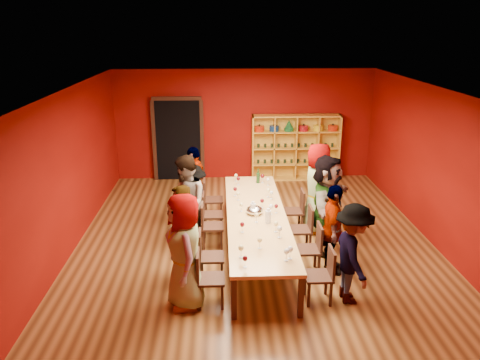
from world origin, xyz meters
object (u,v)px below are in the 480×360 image
tasting_table (256,217)px  person_left_2 (186,203)px  person_left_3 (193,201)px  person_left_4 (195,183)px  chair_person_right_2 (304,226)px  chair_person_left_4 (210,197)px  chair_person_right_0 (324,272)px  chair_person_right_1 (313,246)px  chair_person_left_1 (207,254)px  chair_person_left_0 (206,275)px  spittoon_bowl (255,210)px  person_left_0 (185,251)px  person_left_1 (180,235)px  chair_person_right_3 (297,208)px  chair_person_left_2 (208,223)px  wine_bottle (258,178)px  person_right_1 (333,230)px  person_right_3 (317,188)px  shelving_unit (295,144)px  person_right_2 (326,204)px  person_right_0 (353,254)px  chair_person_left_3 (209,212)px

tasting_table → person_left_2: person_left_2 is taller
person_left_3 → person_left_4: bearing=-164.4°
tasting_table → chair_person_right_2: 0.93m
chair_person_left_4 → chair_person_right_0: size_ratio=1.00×
chair_person_left_4 → chair_person_right_1: 3.06m
chair_person_left_1 → chair_person_right_0: same height
chair_person_left_0 → spittoon_bowl: 2.00m
person_left_0 → spittoon_bowl: 2.13m
tasting_table → chair_person_right_1: bearing=-43.1°
person_left_2 → chair_person_left_0: bearing=-2.7°
person_left_3 → person_left_1: bearing=11.0°
chair_person_left_4 → chair_person_right_3: same height
chair_person_left_2 → wine_bottle: wine_bottle is taller
person_left_0 → person_right_1: 2.61m
chair_person_right_2 → person_left_0: bearing=-140.9°
person_left_0 → person_left_1: 0.72m
person_left_1 → person_right_3: size_ratio=0.91×
chair_person_left_1 → chair_person_left_4: (0.00, 2.66, 0.00)m
person_left_3 → chair_person_left_4: (0.30, 0.85, -0.25)m
shelving_unit → chair_person_right_3: size_ratio=2.70×
chair_person_left_4 → chair_person_right_3: bearing=-22.0°
spittoon_bowl → chair_person_right_3: bearing=42.3°
person_left_2 → wine_bottle: (1.49, 1.61, -0.05)m
chair_person_left_1 → person_right_3: person_right_3 is taller
person_left_4 → chair_person_left_4: bearing=108.2°
shelving_unit → chair_person_left_1: 5.86m
chair_person_left_2 → person_right_2: bearing=-5.7°
tasting_table → spittoon_bowl: spittoon_bowl is taller
chair_person_right_2 → person_right_1: bearing=-68.3°
person_left_4 → wine_bottle: bearing=115.9°
spittoon_bowl → chair_person_right_1: bearing=-42.6°
person_left_0 → chair_person_left_2: 2.01m
person_left_3 → person_right_3: 2.54m
chair_person_right_2 → chair_person_right_1: bearing=-90.0°
person_right_1 → chair_person_right_2: 0.93m
chair_person_left_0 → chair_person_right_2: size_ratio=1.00×
person_left_4 → person_right_0: (2.57, -3.35, -0.02)m
person_right_3 → spittoon_bowl: 1.61m
person_right_2 → spittoon_bowl: size_ratio=6.02×
chair_person_left_0 → chair_person_right_3: same height
wine_bottle → chair_person_left_2: bearing=-123.9°
tasting_table → person_right_0: 2.20m
chair_person_right_0 → chair_person_left_2: bearing=133.3°
spittoon_bowl → shelving_unit: bearing=71.6°
chair_person_left_1 → chair_person_left_0: bearing=-90.0°
chair_person_right_2 → chair_person_left_3: bearing=156.5°
shelving_unit → person_left_4: size_ratio=1.46×
shelving_unit → person_right_1: size_ratio=1.50×
shelving_unit → chair_person_left_1: (-2.31, -5.37, -0.49)m
chair_person_left_3 → person_left_4: bearing=110.4°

